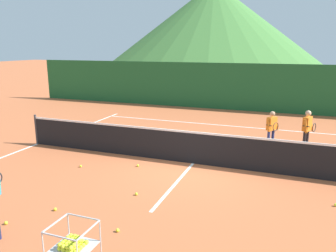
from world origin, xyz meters
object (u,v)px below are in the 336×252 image
tennis_ball_1 (81,166)px  tennis_ball_5 (55,209)px  student_1 (307,127)px  tennis_ball_3 (136,194)px  student_0 (272,126)px  tennis_ball_9 (138,166)px  ball_cart (72,245)px  tennis_ball_0 (118,230)px  tennis_ball_10 (6,223)px  tennis_net (193,147)px  tennis_ball_2 (336,205)px

tennis_ball_1 → tennis_ball_5: 2.57m
student_1 → tennis_ball_1: student_1 is taller
tennis_ball_3 → tennis_ball_5: bearing=-135.1°
tennis_ball_1 → tennis_ball_5: same height
student_0 → student_1: size_ratio=0.94×
tennis_ball_5 → tennis_ball_9: bearing=80.6°
tennis_ball_5 → ball_cart: bearing=-44.3°
tennis_ball_0 → tennis_ball_5: bearing=170.9°
student_0 → student_1: bearing=7.0°
tennis_ball_9 → tennis_ball_3: bearing=-65.4°
tennis_ball_5 → tennis_ball_10: (-0.53, -0.79, 0.00)m
tennis_net → tennis_ball_1: bearing=-154.0°
tennis_ball_0 → tennis_ball_10: size_ratio=1.00×
tennis_ball_3 → tennis_ball_5: (-1.27, -1.27, 0.00)m
student_1 → tennis_ball_10: 9.05m
student_1 → tennis_ball_0: 7.45m
tennis_ball_0 → tennis_ball_9: (-1.13, 3.23, 0.00)m
tennis_ball_0 → tennis_ball_10: bearing=-166.3°
tennis_ball_0 → tennis_ball_1: same height
student_1 → tennis_ball_3: size_ratio=19.71×
tennis_ball_5 → tennis_ball_9: (0.49, 2.97, 0.00)m
student_1 → tennis_ball_1: size_ratio=19.71×
tennis_net → tennis_ball_1: 3.28m
tennis_ball_5 → tennis_ball_9: size_ratio=1.00×
tennis_ball_1 → tennis_ball_9: (1.51, 0.61, 0.00)m
tennis_ball_0 → tennis_ball_3: bearing=103.1°
tennis_net → student_1: 4.04m
tennis_ball_5 → tennis_ball_1: bearing=113.4°
tennis_net → tennis_ball_5: (-1.90, -3.78, -0.47)m
tennis_ball_0 → tennis_ball_5: same height
tennis_ball_1 → tennis_ball_10: size_ratio=1.00×
tennis_ball_0 → tennis_ball_9: size_ratio=1.00×
student_0 → tennis_ball_10: bearing=-122.5°
tennis_net → student_0: student_0 is taller
ball_cart → tennis_ball_10: size_ratio=13.22×
tennis_ball_3 → tennis_ball_9: same height
tennis_ball_2 → tennis_net: bearing=157.7°
tennis_net → tennis_ball_2: size_ratio=169.55×
tennis_ball_0 → tennis_ball_2: 4.67m
student_0 → student_1: student_1 is taller
student_0 → tennis_ball_10: 8.30m
tennis_ball_0 → tennis_ball_5: 1.65m
tennis_ball_3 → student_0: bearing=61.7°
student_1 → tennis_ball_1: (-6.04, -3.97, -0.77)m
tennis_ball_0 → tennis_ball_1: size_ratio=1.00×
tennis_net → ball_cart: tennis_net is taller
tennis_net → tennis_ball_0: bearing=-93.9°
tennis_ball_10 → tennis_net: bearing=62.0°
tennis_net → student_1: bearing=39.2°
tennis_net → tennis_ball_0: 4.08m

